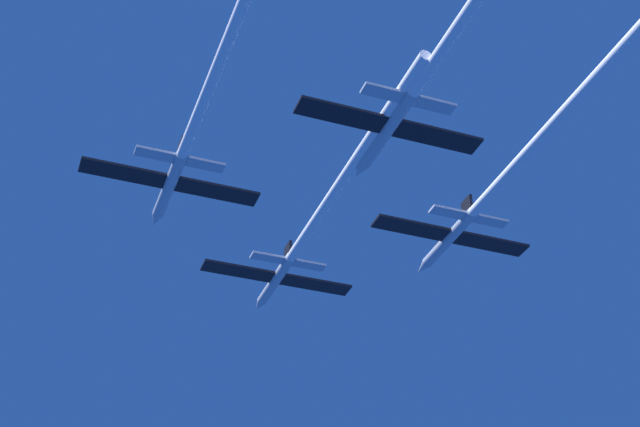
% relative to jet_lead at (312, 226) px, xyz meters
% --- Properties ---
extents(jet_lead, '(17.58, 47.80, 2.91)m').
position_rel_jet_lead_xyz_m(jet_lead, '(0.00, 0.00, 0.00)').
color(jet_lead, '#B2BAC6').
extents(jet_left_wing, '(17.58, 47.34, 2.91)m').
position_rel_jet_lead_xyz_m(jet_left_wing, '(-15.70, -14.57, -0.20)').
color(jet_left_wing, '#B2BAC6').
extents(jet_right_wing, '(17.58, 45.82, 2.91)m').
position_rel_jet_lead_xyz_m(jet_right_wing, '(14.36, -14.69, -0.37)').
color(jet_right_wing, '#B2BAC6').
extents(jet_slot, '(17.58, 42.99, 2.91)m').
position_rel_jet_lead_xyz_m(jet_slot, '(0.74, -28.40, -0.45)').
color(jet_slot, '#B2BAC6').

